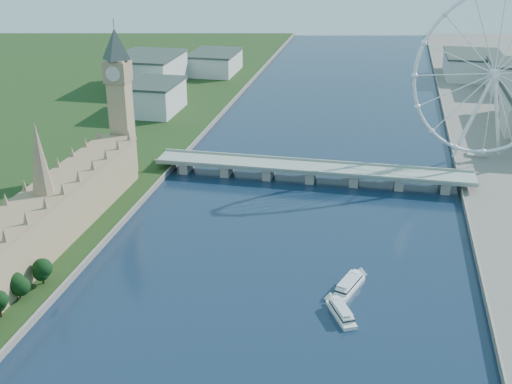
# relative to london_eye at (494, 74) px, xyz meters

# --- Properties ---
(parliament_range) EXTENTS (24.00, 200.00, 70.00)m
(parliament_range) POSITION_rel_london_eye_xyz_m (-247.98, -185.08, -49.04)
(parliament_range) COLOR tan
(parliament_range) RESTS_ON ground
(big_ben) EXTENTS (20.02, 20.02, 110.00)m
(big_ben) POSITION_rel_london_eye_xyz_m (-247.98, -77.08, -0.95)
(big_ben) COLOR tan
(big_ben) RESTS_ON ground
(westminster_bridge) EXTENTS (220.00, 22.00, 9.50)m
(westminster_bridge) POSITION_rel_london_eye_xyz_m (-119.98, -55.08, -60.89)
(westminster_bridge) COLOR gray
(westminster_bridge) RESTS_ON ground
(london_eye) EXTENTS (113.60, 39.12, 124.30)m
(london_eye) POSITION_rel_london_eye_xyz_m (0.00, 0.00, 0.00)
(london_eye) COLOR silver
(london_eye) RESTS_ON ground
(city_skyline) EXTENTS (505.00, 280.00, 32.00)m
(city_skyline) POSITION_rel_london_eye_xyz_m (-80.75, 205.00, -50.56)
(city_skyline) COLOR beige
(city_skyline) RESTS_ON ground
(tour_boat_near) EXTENTS (17.83, 26.77, 5.83)m
(tour_boat_near) POSITION_rel_london_eye_xyz_m (-85.57, -219.14, -67.52)
(tour_boat_near) COLOR silver
(tour_boat_near) RESTS_ON ground
(tour_boat_far) EXTENTS (16.44, 29.76, 6.39)m
(tour_boat_far) POSITION_rel_london_eye_xyz_m (-83.86, -195.02, -67.52)
(tour_boat_far) COLOR white
(tour_boat_far) RESTS_ON ground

